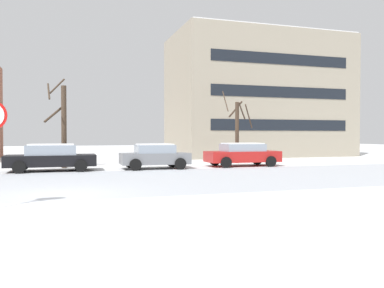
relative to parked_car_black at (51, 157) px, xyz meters
name	(u,v)px	position (x,y,z in m)	size (l,w,h in m)	color
ground_plane	(58,196)	(0.46, -9.25, -0.73)	(120.00, 120.00, 0.00)	white
road_surface	(59,183)	(0.46, -5.65, -0.73)	(80.00, 9.19, 0.00)	#B7BCC4
parked_car_black	(51,157)	(0.00, 0.00, 0.00)	(4.53, 2.18, 1.43)	black
parked_car_gray	(155,156)	(5.49, -0.22, -0.01)	(3.81, 2.04, 1.40)	slate
parked_car_red	(242,154)	(10.98, 0.02, 0.00)	(4.45, 2.07, 1.42)	red
tree_far_right	(63,123)	(0.57, 1.99, 1.83)	(1.29, 2.03, 5.23)	#423326
tree_far_mid	(237,129)	(11.80, 2.63, 1.58)	(2.16, 2.15, 4.93)	#423326
building_far_right	(257,96)	(17.70, 11.34, 4.73)	(15.57, 8.86, 10.92)	#9E937F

